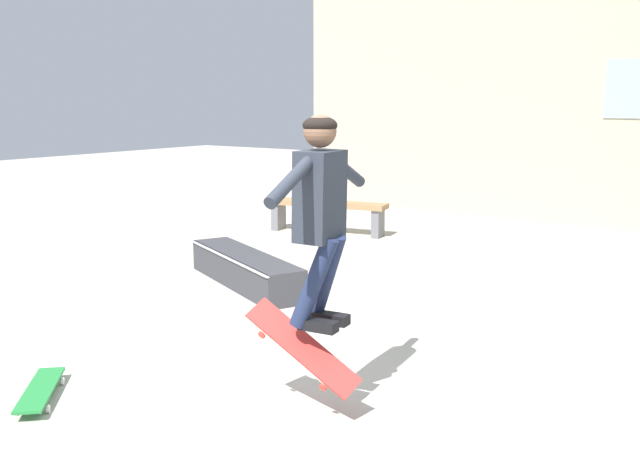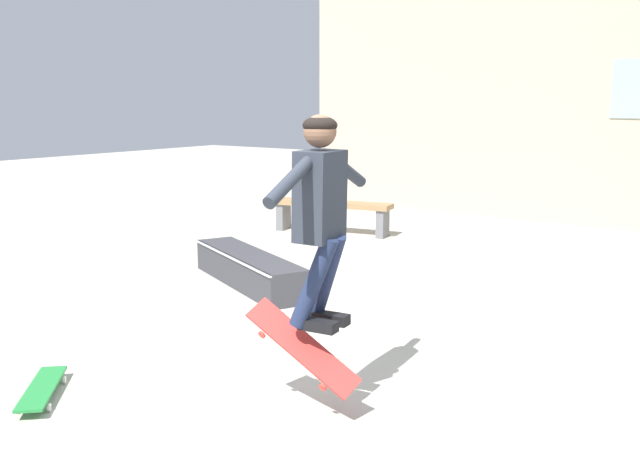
% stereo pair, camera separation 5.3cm
% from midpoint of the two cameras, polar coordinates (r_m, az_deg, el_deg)
% --- Properties ---
extents(ground_plane, '(40.00, 40.00, 0.00)m').
position_cam_midpoint_polar(ground_plane, '(5.23, -2.61, -13.02)').
color(ground_plane, '#B2AD9E').
extents(building_backdrop, '(11.69, 0.52, 5.82)m').
position_cam_midpoint_polar(building_backdrop, '(12.49, 21.81, 11.12)').
color(building_backdrop, '#B7A88E').
rests_on(building_backdrop, ground_plane).
extents(park_bench, '(1.95, 0.75, 0.50)m').
position_cam_midpoint_polar(park_bench, '(11.12, 0.41, 1.53)').
color(park_bench, '#99754C').
rests_on(park_bench, ground_plane).
extents(skate_ledge, '(2.09, 1.30, 0.36)m').
position_cam_midpoint_polar(skate_ledge, '(8.08, -6.21, -3.27)').
color(skate_ledge, '#38383D').
rests_on(skate_ledge, ground_plane).
extents(skater, '(0.35, 1.25, 1.38)m').
position_cam_midpoint_polar(skater, '(4.55, -0.32, 2.00)').
color(skater, '#282D38').
extents(skateboard_flipping, '(0.75, 0.32, 0.57)m').
position_cam_midpoint_polar(skateboard_flipping, '(4.75, -1.69, -9.50)').
color(skateboard_flipping, red).
extents(skateboard_resting, '(0.67, 0.70, 0.08)m').
position_cam_midpoint_polar(skateboard_resting, '(5.48, -21.74, -11.88)').
color(skateboard_resting, '#237F38').
rests_on(skateboard_resting, ground_plane).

